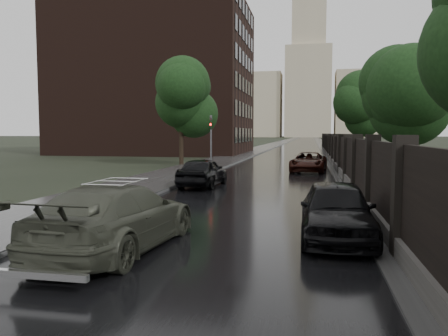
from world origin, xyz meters
TOP-DOWN VIEW (x-y plane):
  - road at (0.00, 190.00)m, footprint 8.00×420.00m
  - sidewalk_left at (-6.00, 190.00)m, footprint 4.00×420.00m
  - verge_right at (5.50, 190.00)m, footprint 3.00×420.00m
  - fence_right at (4.60, 32.01)m, footprint 0.45×75.72m
  - tree_left_far at (-8.00, 30.00)m, footprint 4.25×4.25m
  - tree_right_b at (7.50, 22.00)m, footprint 4.08×4.08m
  - tree_right_c at (7.50, 40.00)m, footprint 4.08×4.08m
  - traffic_light at (-4.30, 24.99)m, footprint 0.16×0.32m
  - brick_building at (-18.00, 52.00)m, footprint 24.00×18.00m
  - stalinist_tower at (0.00, 300.00)m, footprint 92.00×30.00m
  - volga_sedan at (-1.80, 4.41)m, footprint 2.50×5.53m
  - hatchback_left at (-2.80, 16.61)m, footprint 1.97×4.50m
  - car_right_near at (3.28, 6.50)m, footprint 1.84×4.49m
  - car_right_far at (2.46, 26.48)m, footprint 2.75×5.22m

SIDE VIEW (x-z plane):
  - road at x=0.00m, z-range 0.00..0.02m
  - verge_right at x=5.50m, z-range 0.00..0.08m
  - sidewalk_left at x=-6.00m, z-range 0.00..0.16m
  - car_right_far at x=2.46m, z-range 0.00..1.40m
  - hatchback_left at x=-2.80m, z-range 0.00..1.51m
  - car_right_near at x=3.28m, z-range 0.00..1.52m
  - volga_sedan at x=-1.80m, z-range 0.00..1.57m
  - fence_right at x=4.60m, z-range -0.34..2.36m
  - traffic_light at x=-4.30m, z-range 0.40..4.40m
  - tree_right_b at x=7.50m, z-range 1.44..8.46m
  - tree_right_c at x=7.50m, z-range 1.44..8.46m
  - tree_left_far at x=-8.00m, z-range 1.55..8.94m
  - brick_building at x=-18.00m, z-range 0.00..20.00m
  - stalinist_tower at x=0.00m, z-range -41.12..117.88m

